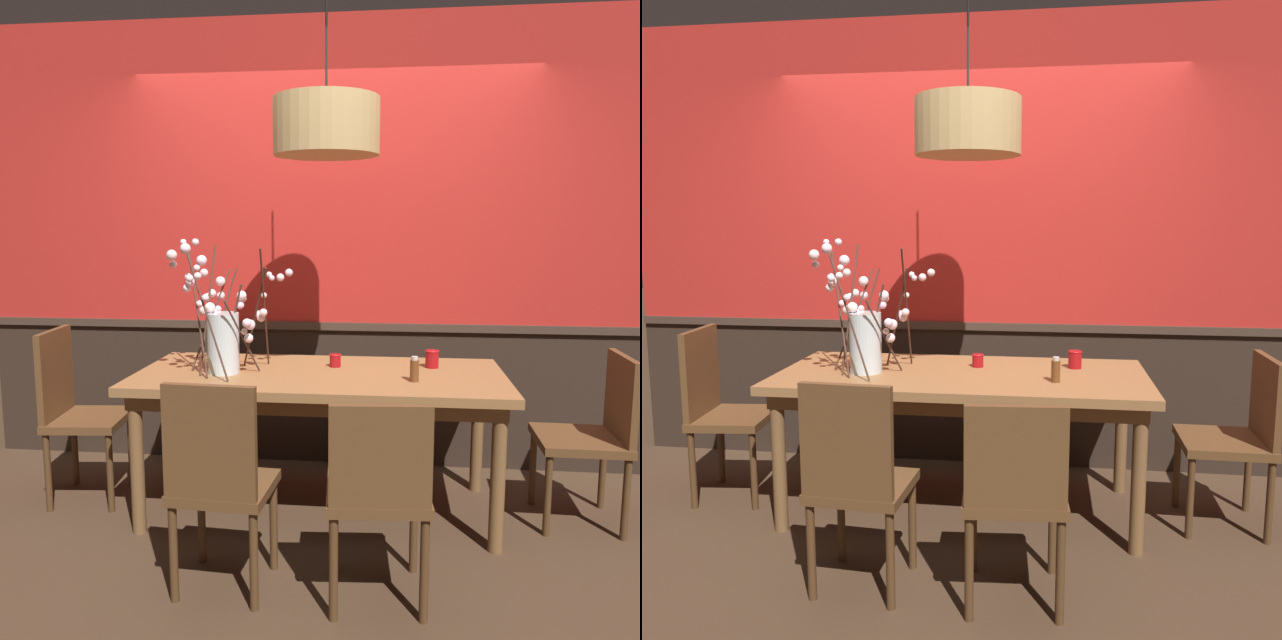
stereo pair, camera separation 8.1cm
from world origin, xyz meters
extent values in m
plane|color=#422D1E|center=(0.00, 0.00, 0.00)|extent=(24.00, 24.00, 0.00)
cube|color=#2D2119|center=(0.00, 0.78, 0.45)|extent=(4.63, 0.12, 0.89)
cube|color=#3E2E24|center=(0.00, 0.77, 0.91)|extent=(4.63, 0.14, 0.05)
cube|color=#B2231E|center=(0.00, 0.78, 1.86)|extent=(4.63, 0.12, 1.93)
cube|color=olive|center=(0.00, 0.00, 0.75)|extent=(1.95, 0.91, 0.05)
cube|color=brown|center=(0.00, 0.00, 0.69)|extent=(1.84, 0.80, 0.08)
cylinder|color=brown|center=(-0.89, -0.36, 0.36)|extent=(0.07, 0.07, 0.73)
cylinder|color=brown|center=(0.89, -0.36, 0.36)|extent=(0.07, 0.07, 0.73)
cylinder|color=brown|center=(-0.89, 0.36, 0.36)|extent=(0.07, 0.07, 0.73)
cylinder|color=brown|center=(0.89, 0.36, 0.36)|extent=(0.07, 0.07, 0.73)
cube|color=brown|center=(0.33, -0.79, 0.46)|extent=(0.45, 0.46, 0.04)
cube|color=brown|center=(0.34, -0.98, 0.68)|extent=(0.39, 0.07, 0.40)
cylinder|color=#492F1A|center=(0.14, -0.62, 0.22)|extent=(0.04, 0.04, 0.43)
cylinder|color=#492F1A|center=(0.49, -0.59, 0.22)|extent=(0.04, 0.04, 0.43)
cylinder|color=#492F1A|center=(0.16, -0.99, 0.22)|extent=(0.04, 0.04, 0.43)
cylinder|color=#492F1A|center=(0.52, -0.96, 0.22)|extent=(0.04, 0.04, 0.43)
cube|color=brown|center=(-1.32, 0.01, 0.46)|extent=(0.44, 0.47, 0.04)
cube|color=brown|center=(-1.50, -0.01, 0.73)|extent=(0.08, 0.41, 0.49)
cylinder|color=#492F1A|center=(-1.17, 0.21, 0.22)|extent=(0.04, 0.04, 0.44)
cylinder|color=#492F1A|center=(-1.13, -0.15, 0.22)|extent=(0.04, 0.04, 0.44)
cylinder|color=#492F1A|center=(-1.51, 0.18, 0.22)|extent=(0.04, 0.04, 0.44)
cylinder|color=#492F1A|center=(-1.47, -0.19, 0.22)|extent=(0.04, 0.04, 0.44)
cube|color=brown|center=(0.26, 0.80, 0.45)|extent=(0.44, 0.41, 0.04)
cube|color=brown|center=(0.26, 0.98, 0.69)|extent=(0.41, 0.05, 0.43)
cylinder|color=#492F1A|center=(0.44, 0.63, 0.21)|extent=(0.04, 0.04, 0.43)
cylinder|color=#492F1A|center=(0.07, 0.63, 0.21)|extent=(0.04, 0.04, 0.43)
cylinder|color=#492F1A|center=(0.44, 0.97, 0.21)|extent=(0.04, 0.04, 0.43)
cylinder|color=#492F1A|center=(0.08, 0.97, 0.21)|extent=(0.04, 0.04, 0.43)
cube|color=brown|center=(1.36, 0.01, 0.44)|extent=(0.44, 0.44, 0.04)
cube|color=brown|center=(1.55, 0.01, 0.68)|extent=(0.04, 0.41, 0.43)
cylinder|color=#492F1A|center=(1.17, -0.17, 0.21)|extent=(0.04, 0.04, 0.42)
cylinder|color=#492F1A|center=(1.17, 0.20, 0.21)|extent=(0.04, 0.04, 0.42)
cylinder|color=#492F1A|center=(1.54, -0.18, 0.21)|extent=(0.04, 0.04, 0.42)
cylinder|color=#492F1A|center=(1.55, 0.19, 0.21)|extent=(0.04, 0.04, 0.42)
cube|color=brown|center=(-0.32, -0.78, 0.44)|extent=(0.43, 0.41, 0.04)
cube|color=brown|center=(-0.33, -0.95, 0.70)|extent=(0.38, 0.06, 0.47)
cylinder|color=#492F1A|center=(-0.48, -0.61, 0.21)|extent=(0.04, 0.04, 0.42)
cylinder|color=#492F1A|center=(-0.14, -0.64, 0.21)|extent=(0.04, 0.04, 0.42)
cylinder|color=#492F1A|center=(-0.50, -0.93, 0.21)|extent=(0.04, 0.04, 0.42)
cylinder|color=#492F1A|center=(-0.16, -0.95, 0.21)|extent=(0.04, 0.04, 0.42)
cylinder|color=silver|center=(-0.51, -0.07, 0.93)|extent=(0.17, 0.17, 0.32)
cylinder|color=silver|center=(-0.51, -0.07, 0.81)|extent=(0.15, 0.15, 0.07)
cylinder|color=#472D23|center=(-0.54, 0.04, 1.05)|extent=(0.17, 0.10, 0.55)
sphere|color=#FFD4D7|center=(-0.56, 0.08, 1.25)|extent=(0.05, 0.05, 0.05)
sphere|color=#FFD3DF|center=(-0.57, 0.07, 1.10)|extent=(0.04, 0.04, 0.04)
sphere|color=#F7D3D3|center=(-0.60, 0.06, 1.19)|extent=(0.05, 0.05, 0.05)
sphere|color=white|center=(-0.53, 0.06, 1.07)|extent=(0.05, 0.05, 0.05)
sphere|color=silver|center=(-0.56, 0.10, 1.17)|extent=(0.05, 0.05, 0.05)
cylinder|color=#472D23|center=(-0.35, -0.01, 1.06)|extent=(0.19, 0.25, 0.56)
sphere|color=#FFCFCE|center=(-0.33, 0.00, 1.08)|extent=(0.04, 0.04, 0.04)
sphere|color=white|center=(-0.28, 0.06, 1.29)|extent=(0.03, 0.03, 0.03)
sphere|color=#FFC4DB|center=(-0.27, 0.05, 1.27)|extent=(0.03, 0.03, 0.03)
sphere|color=silver|center=(-0.37, -0.05, 1.03)|extent=(0.06, 0.06, 0.06)
sphere|color=#FFCCDA|center=(-0.31, -0.02, 1.07)|extent=(0.04, 0.04, 0.04)
sphere|color=#F7D9D3|center=(-0.31, 0.05, 1.18)|extent=(0.03, 0.03, 0.03)
cylinder|color=#472D23|center=(-0.55, -0.22, 1.11)|extent=(0.25, 0.12, 0.67)
sphere|color=white|center=(-0.57, -0.28, 1.30)|extent=(0.04, 0.04, 0.04)
sphere|color=white|center=(-0.61, -0.33, 1.44)|extent=(0.05, 0.05, 0.05)
sphere|color=white|center=(-0.61, -0.30, 1.29)|extent=(0.04, 0.04, 0.04)
sphere|color=#F6CCE4|center=(-0.55, -0.22, 1.19)|extent=(0.04, 0.04, 0.04)
cylinder|color=#472D23|center=(-0.39, -0.11, 0.98)|extent=(0.15, 0.21, 0.40)
sphere|color=#F6C9DF|center=(-0.36, -0.16, 1.06)|extent=(0.05, 0.05, 0.05)
sphere|color=#FDD6DB|center=(-0.36, -0.10, 0.97)|extent=(0.05, 0.05, 0.05)
sphere|color=white|center=(-0.38, -0.14, 1.01)|extent=(0.03, 0.03, 0.03)
cylinder|color=#472D23|center=(-0.60, 0.04, 1.05)|extent=(0.18, 0.20, 0.54)
sphere|color=#FAD2D9|center=(-0.65, 0.06, 1.09)|extent=(0.05, 0.05, 0.05)
sphere|color=#FACDE0|center=(-0.63, 0.05, 1.17)|extent=(0.03, 0.03, 0.03)
sphere|color=white|center=(-0.71, 0.14, 1.32)|extent=(0.04, 0.04, 0.04)
cylinder|color=#472D23|center=(-0.29, -0.02, 1.11)|extent=(0.05, 0.39, 0.67)
sphere|color=#FFCDD6|center=(-0.21, -0.02, 1.28)|extent=(0.04, 0.04, 0.04)
sphere|color=#F8D1D4|center=(-0.16, 0.00, 1.31)|extent=(0.04, 0.04, 0.04)
sphere|color=#FFCBCF|center=(-0.29, -0.05, 1.10)|extent=(0.04, 0.04, 0.04)
cylinder|color=#472D23|center=(-0.63, -0.10, 1.11)|extent=(0.17, 0.23, 0.66)
sphere|color=#FFCED0|center=(-0.73, -0.20, 1.40)|extent=(0.05, 0.05, 0.05)
sphere|color=#FCC4DB|center=(-0.66, -0.14, 1.26)|extent=(0.05, 0.05, 0.05)
sphere|color=#F9C7E3|center=(-0.67, -0.11, 1.29)|extent=(0.04, 0.04, 0.04)
sphere|color=silver|center=(-0.68, -0.12, 1.23)|extent=(0.04, 0.04, 0.04)
sphere|color=#FFCCD6|center=(-0.62, -0.10, 1.15)|extent=(0.03, 0.03, 0.03)
sphere|color=#F5D5DD|center=(-0.74, -0.16, 1.35)|extent=(0.04, 0.04, 0.04)
cylinder|color=#472D23|center=(-0.47, -0.02, 1.01)|extent=(0.16, 0.12, 0.47)
sphere|color=#FBC8E6|center=(-0.43, 0.00, 1.13)|extent=(0.04, 0.04, 0.04)
sphere|color=white|center=(-0.42, 0.02, 1.17)|extent=(0.04, 0.04, 0.04)
sphere|color=#FFCCD3|center=(-0.48, -0.02, 1.04)|extent=(0.04, 0.04, 0.04)
sphere|color=white|center=(-0.42, 0.04, 1.16)|extent=(0.04, 0.04, 0.04)
sphere|color=white|center=(-0.42, 0.00, 1.18)|extent=(0.05, 0.05, 0.05)
cylinder|color=#472D23|center=(-0.59, -0.08, 1.12)|extent=(0.06, 0.18, 0.68)
sphere|color=#FFD3D6|center=(-0.61, -0.06, 1.31)|extent=(0.04, 0.04, 0.04)
sphere|color=#FFDBD3|center=(-0.57, -0.08, 1.12)|extent=(0.06, 0.06, 0.06)
sphere|color=silver|center=(-0.66, -0.02, 1.46)|extent=(0.04, 0.04, 0.04)
sphere|color=#FFCBD8|center=(-0.56, -0.04, 1.09)|extent=(0.04, 0.04, 0.04)
sphere|color=white|center=(-0.71, -0.06, 1.46)|extent=(0.03, 0.03, 0.03)
sphere|color=white|center=(-0.62, -0.05, 1.37)|extent=(0.06, 0.06, 0.06)
cylinder|color=#9E0F14|center=(0.07, 0.14, 0.81)|extent=(0.06, 0.06, 0.07)
torus|color=red|center=(0.07, 0.14, 0.84)|extent=(0.07, 0.07, 0.01)
cylinder|color=silver|center=(0.07, 0.14, 0.80)|extent=(0.04, 0.04, 0.04)
cylinder|color=#9E0F14|center=(0.60, 0.18, 0.82)|extent=(0.07, 0.07, 0.10)
torus|color=red|center=(0.60, 0.18, 0.87)|extent=(0.08, 0.08, 0.01)
cylinder|color=silver|center=(0.60, 0.18, 0.81)|extent=(0.05, 0.05, 0.05)
cylinder|color=brown|center=(0.49, -0.15, 0.83)|extent=(0.04, 0.04, 0.11)
cylinder|color=beige|center=(0.49, -0.15, 0.89)|extent=(0.03, 0.03, 0.02)
cylinder|color=tan|center=(0.04, -0.07, 2.03)|extent=(0.53, 0.53, 0.28)
sphere|color=#F9EAB7|center=(0.04, -0.07, 1.99)|extent=(0.14, 0.14, 0.14)
cylinder|color=black|center=(0.04, -0.07, 2.50)|extent=(0.01, 0.01, 0.66)
camera|label=1|loc=(0.37, -3.28, 1.53)|focal=35.43mm
camera|label=2|loc=(0.45, -3.27, 1.53)|focal=35.43mm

